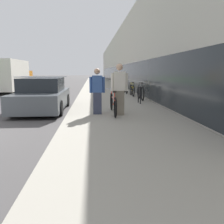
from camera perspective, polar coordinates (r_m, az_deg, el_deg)
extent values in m
cube|color=gray|center=(27.53, -2.27, 5.86)|extent=(4.07, 70.00, 0.11)
cube|color=#BCB7AD|center=(36.43, 8.62, 11.69)|extent=(10.00, 70.00, 6.60)
cube|color=#1E2328|center=(35.61, 0.66, 8.55)|extent=(0.10, 63.00, 2.20)
torus|color=black|center=(10.13, -0.13, 2.41)|extent=(0.06, 0.71, 0.71)
torus|color=black|center=(8.45, 0.75, 1.05)|extent=(0.06, 0.71, 0.71)
cylinder|color=red|center=(9.26, 0.28, 3.11)|extent=(0.04, 1.44, 0.04)
cylinder|color=red|center=(8.94, 0.46, 2.24)|extent=(0.04, 0.86, 0.33)
cylinder|color=red|center=(8.71, 0.57, 3.69)|extent=(0.03, 0.03, 0.29)
cube|color=black|center=(8.70, 0.58, 4.65)|extent=(0.11, 0.22, 0.05)
cylinder|color=red|center=(9.95, -0.07, 4.43)|extent=(0.03, 0.03, 0.31)
cylinder|color=silver|center=(9.94, -0.07, 5.32)|extent=(0.52, 0.03, 0.03)
cube|color=#756B5B|center=(8.99, 1.68, 2.10)|extent=(0.34, 0.24, 0.88)
cube|color=beige|center=(8.93, 1.71, 7.07)|extent=(0.41, 0.24, 0.68)
cylinder|color=beige|center=(8.91, 0.04, 6.84)|extent=(0.11, 0.11, 0.64)
cylinder|color=beige|center=(8.96, 3.36, 6.84)|extent=(0.11, 0.11, 0.64)
sphere|color=tan|center=(8.93, 1.72, 10.24)|extent=(0.24, 0.24, 0.24)
cube|color=#33384C|center=(9.22, -3.37, 2.02)|extent=(0.31, 0.22, 0.80)
cube|color=#33518E|center=(9.16, -3.41, 6.43)|extent=(0.38, 0.22, 0.62)
cylinder|color=#33518E|center=(9.16, -4.89, 6.21)|extent=(0.10, 0.10, 0.58)
cylinder|color=#33518E|center=(9.17, -1.92, 6.24)|extent=(0.10, 0.10, 0.58)
sphere|color=tan|center=(9.15, -3.44, 9.24)|extent=(0.22, 0.22, 0.22)
cylinder|color=black|center=(12.16, 6.52, 3.76)|extent=(0.05, 0.05, 0.82)
cylinder|color=black|center=(12.70, 6.05, 4.00)|extent=(0.05, 0.05, 0.82)
cylinder|color=black|center=(12.40, 6.31, 5.77)|extent=(0.05, 0.55, 0.05)
torus|color=black|center=(14.56, 6.17, 4.58)|extent=(0.06, 0.78, 0.78)
torus|color=black|center=(13.54, 6.98, 4.22)|extent=(0.06, 0.78, 0.78)
cylinder|color=black|center=(14.03, 6.58, 5.37)|extent=(0.04, 0.88, 0.04)
cylinder|color=black|center=(13.83, 6.73, 4.85)|extent=(0.04, 0.54, 0.35)
cylinder|color=black|center=(13.69, 6.86, 5.94)|extent=(0.03, 0.03, 0.32)
cube|color=black|center=(13.69, 6.87, 6.61)|extent=(0.11, 0.22, 0.05)
cylinder|color=black|center=(14.45, 6.26, 6.16)|extent=(0.03, 0.03, 0.34)
cylinder|color=silver|center=(14.44, 6.27, 6.83)|extent=(0.52, 0.03, 0.03)
torus|color=black|center=(16.69, 4.34, 5.10)|extent=(0.06, 0.72, 0.72)
torus|color=black|center=(15.71, 4.90, 4.84)|extent=(0.06, 0.72, 0.72)
cylinder|color=yellow|center=(16.19, 4.62, 5.75)|extent=(0.04, 0.85, 0.04)
cylinder|color=yellow|center=(16.00, 4.73, 5.33)|extent=(0.04, 0.52, 0.33)
cylinder|color=yellow|center=(15.86, 4.81, 6.21)|extent=(0.03, 0.03, 0.30)
cube|color=black|center=(15.86, 4.82, 6.75)|extent=(0.11, 0.22, 0.05)
cylinder|color=yellow|center=(16.59, 4.40, 6.38)|extent=(0.03, 0.03, 0.32)
cylinder|color=silver|center=(16.58, 4.41, 6.92)|extent=(0.52, 0.03, 0.03)
torus|color=black|center=(18.69, 2.94, 5.59)|extent=(0.06, 0.74, 0.74)
torus|color=black|center=(17.62, 3.40, 5.36)|extent=(0.06, 0.74, 0.74)
cylinder|color=yellow|center=(18.14, 3.17, 6.19)|extent=(0.04, 0.92, 0.04)
cylinder|color=yellow|center=(17.93, 3.26, 5.81)|extent=(0.04, 0.56, 0.34)
cylinder|color=yellow|center=(17.79, 3.32, 6.62)|extent=(0.03, 0.03, 0.31)
cube|color=black|center=(17.78, 3.33, 7.12)|extent=(0.11, 0.22, 0.05)
cylinder|color=yellow|center=(18.59, 2.99, 6.76)|extent=(0.03, 0.03, 0.32)
cylinder|color=silver|center=(18.58, 2.99, 7.26)|extent=(0.52, 0.03, 0.03)
cube|color=#4C5156|center=(11.10, -15.56, 2.83)|extent=(1.89, 4.55, 0.69)
cube|color=#1E2328|center=(11.06, -15.70, 6.06)|extent=(1.62, 2.28, 0.56)
cylinder|color=silver|center=(11.54, -15.29, 7.83)|extent=(2.01, 0.04, 0.04)
cylinder|color=silver|center=(10.55, -16.30, 7.69)|extent=(2.01, 0.04, 0.04)
cylinder|color=black|center=(12.64, -18.26, 2.54)|extent=(0.22, 0.60, 0.60)
cylinder|color=black|center=(12.34, -10.31, 2.71)|extent=(0.22, 0.60, 0.60)
cylinder|color=black|center=(10.03, -21.91, 0.71)|extent=(0.22, 0.60, 0.60)
cylinder|color=black|center=(9.65, -11.91, 0.87)|extent=(0.22, 0.60, 0.60)
cube|color=orange|center=(24.73, -20.55, 7.08)|extent=(2.17, 1.67, 1.52)
cube|color=silver|center=(21.53, -23.05, 7.79)|extent=(2.36, 5.01, 2.34)
cylinder|color=black|center=(24.66, -23.17, 5.58)|extent=(0.28, 0.84, 0.84)
cylinder|color=black|center=(24.06, -18.27, 5.79)|extent=(0.28, 0.84, 0.84)
cylinder|color=black|center=(20.29, -20.86, 5.10)|extent=(0.28, 0.84, 0.84)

